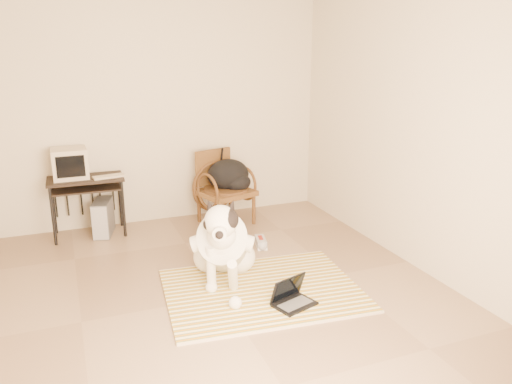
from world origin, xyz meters
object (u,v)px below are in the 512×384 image
dog (223,245)px  laptop (292,297)px  rattan_chair (223,187)px  computer_desk (86,186)px  backpack (230,176)px  pc_tower (103,217)px  crt_monitor (70,163)px

dog → laptop: bearing=-60.1°
rattan_chair → dog: bearing=-107.9°
computer_desk → backpack: size_ratio=1.60×
computer_desk → rattan_chair: rattan_chair is taller
dog → backpack: size_ratio=2.38×
backpack → laptop: bearing=-95.2°
rattan_chair → pc_tower: bearing=175.7°
computer_desk → pc_tower: 0.42m
dog → computer_desk: 2.02m
dog → pc_tower: dog is taller
laptop → rattan_chair: bearing=87.0°
laptop → crt_monitor: 3.02m
dog → computer_desk: (-1.09, 1.69, 0.23)m
pc_tower → backpack: bearing=-4.5°
laptop → backpack: size_ratio=0.77×
laptop → pc_tower: pc_tower is taller
dog → laptop: (0.39, -0.67, -0.28)m
laptop → rattan_chair: size_ratio=0.45×
crt_monitor → laptop: bearing=-56.3°
dog → laptop: size_ratio=3.09×
laptop → computer_desk: 2.83m
backpack → rattan_chair: bearing=171.5°
laptop → backpack: backpack is taller
laptop → pc_tower: bearing=119.5°
pc_tower → rattan_chair: bearing=-4.3°
laptop → backpack: bearing=84.8°
pc_tower → backpack: (1.52, -0.12, 0.38)m
dog → crt_monitor: bearing=125.1°
crt_monitor → pc_tower: (0.30, -0.09, -0.65)m
pc_tower → rattan_chair: size_ratio=0.52×
crt_monitor → dog: bearing=-54.9°
crt_monitor → rattan_chair: (1.74, -0.20, -0.41)m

